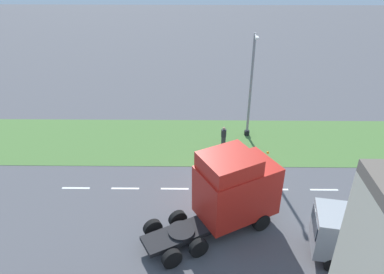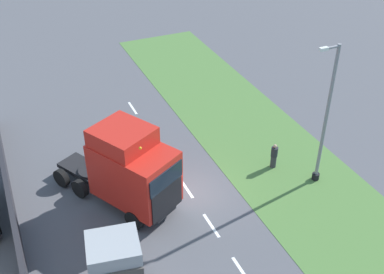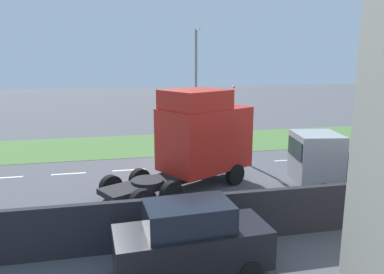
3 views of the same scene
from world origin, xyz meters
name	(u,v)px [view 3 (image 3 of 3)]	position (x,y,z in m)	size (l,w,h in m)	color
ground_plane	(197,166)	(0.00, 0.00, 0.00)	(120.00, 120.00, 0.00)	#515156
grass_verge	(179,143)	(-6.00, 0.00, 0.01)	(7.00, 44.00, 0.01)	#4C7538
lane_markings	(185,166)	(0.00, -0.70, 0.00)	(0.16, 21.00, 0.00)	white
boundary_wall	(256,214)	(9.00, 0.00, 0.85)	(0.25, 24.00, 1.70)	#232328
lorry_cab	(200,137)	(3.12, -0.58, 2.35)	(5.76, 7.59, 4.80)	black
flatbed_truck	(325,162)	(5.47, 4.73, 1.47)	(3.08, 5.85, 2.79)	#999EA3
parked_car	(191,240)	(10.73, -2.65, 1.05)	(2.08, 4.47, 2.17)	black
lamp_post	(196,91)	(-6.96, 1.53, 3.71)	(1.33, 0.41, 8.19)	black
pedestrian	(174,135)	(-5.44, -0.45, 0.76)	(0.39, 0.39, 1.57)	#333338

